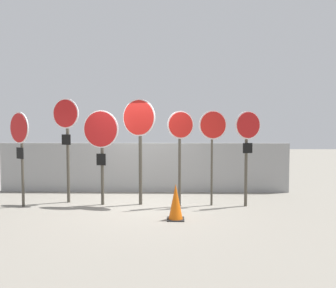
{
  "coord_description": "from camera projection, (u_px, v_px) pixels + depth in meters",
  "views": [
    {
      "loc": [
        0.91,
        -7.91,
        1.94
      ],
      "look_at": [
        0.75,
        0.0,
        1.51
      ],
      "focal_mm": 35.0,
      "sensor_mm": 36.0,
      "label": 1
    }
  ],
  "objects": [
    {
      "name": "stop_sign_1",
      "position": [
        66.0,
        129.0,
        8.21
      ],
      "size": [
        0.72,
        0.26,
        2.63
      ],
      "rotation": [
        0.0,
        0.0,
        -0.31
      ],
      "color": "#474238",
      "rests_on": "ground"
    },
    {
      "name": "traffic_cone_0",
      "position": [
        176.0,
        202.0,
        6.78
      ],
      "size": [
        0.35,
        0.35,
        0.75
      ],
      "color": "black",
      "rests_on": "ground"
    },
    {
      "name": "stop_sign_3",
      "position": [
        139.0,
        130.0,
        7.98
      ],
      "size": [
        0.83,
        0.41,
        2.6
      ],
      "rotation": [
        0.0,
        0.0,
        -0.44
      ],
      "color": "#474238",
      "rests_on": "ground"
    },
    {
      "name": "ground_plane",
      "position": [
        137.0,
        205.0,
        8.02
      ],
      "size": [
        40.0,
        40.0,
        0.0
      ],
      "primitive_type": "plane",
      "color": "gray"
    },
    {
      "name": "stop_sign_4",
      "position": [
        180.0,
        137.0,
        7.79
      ],
      "size": [
        0.63,
        0.26,
        2.3
      ],
      "rotation": [
        0.0,
        0.0,
        0.36
      ],
      "color": "#474238",
      "rests_on": "ground"
    },
    {
      "name": "stop_sign_6",
      "position": [
        247.0,
        139.0,
        7.82
      ],
      "size": [
        0.65,
        0.26,
        2.3
      ],
      "rotation": [
        0.0,
        0.0,
        0.34
      ],
      "color": "#474238",
      "rests_on": "ground"
    },
    {
      "name": "stop_sign_2",
      "position": [
        101.0,
        138.0,
        7.96
      ],
      "size": [
        0.9,
        0.24,
        2.33
      ],
      "rotation": [
        0.0,
        0.0,
        -0.22
      ],
      "color": "#474238",
      "rests_on": "ground"
    },
    {
      "name": "stop_sign_5",
      "position": [
        213.0,
        133.0,
        7.9
      ],
      "size": [
        0.69,
        0.21,
        2.32
      ],
      "rotation": [
        0.0,
        0.0,
        0.26
      ],
      "color": "#474238",
      "rests_on": "ground"
    },
    {
      "name": "stop_sign_0",
      "position": [
        20.0,
        137.0,
        7.79
      ],
      "size": [
        0.64,
        0.44,
        2.28
      ],
      "rotation": [
        0.0,
        0.0,
        -0.59
      ],
      "color": "#474238",
      "rests_on": "ground"
    },
    {
      "name": "fence_back",
      "position": [
        144.0,
        167.0,
        9.66
      ],
      "size": [
        8.5,
        0.12,
        1.45
      ],
      "color": "gray",
      "rests_on": "ground"
    }
  ]
}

